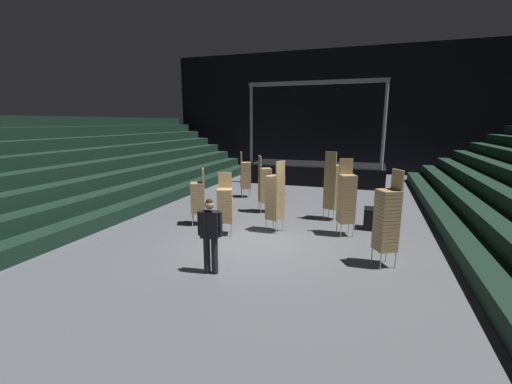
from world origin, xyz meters
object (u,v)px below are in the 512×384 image
chair_stack_mid_left (347,198)px  chair_stack_rear_centre (265,184)px  chair_stack_mid_centre (332,186)px  chair_stack_front_left (246,175)px  chair_stack_front_right (275,197)px  man_with_tie (210,232)px  chair_stack_rear_left (225,204)px  equipment_road_case (378,219)px  stage_riser (316,171)px  chair_stack_rear_right (198,197)px  chair_stack_mid_right (387,219)px

chair_stack_mid_left → chair_stack_rear_centre: size_ratio=1.08×
chair_stack_mid_centre → chair_stack_front_left: bearing=171.0°
chair_stack_front_right → chair_stack_rear_centre: size_ratio=1.04×
chair_stack_mid_centre → chair_stack_rear_centre: (-2.50, 0.20, -0.13)m
man_with_tie → chair_stack_rear_left: 2.69m
chair_stack_rear_left → equipment_road_case: size_ratio=2.09×
stage_riser → chair_stack_front_right: stage_riser is taller
chair_stack_rear_right → chair_stack_rear_left: bearing=-142.9°
man_with_tie → chair_stack_front_left: (-2.02, 7.66, 0.05)m
man_with_tie → chair_stack_mid_right: bearing=-164.1°
stage_riser → chair_stack_mid_left: bearing=-75.7°
chair_stack_front_left → chair_stack_rear_right: 4.44m
chair_stack_mid_left → stage_riser: bearing=-99.2°
chair_stack_mid_left → chair_stack_mid_right: 2.26m
stage_riser → chair_stack_mid_left: 9.29m
chair_stack_rear_centre → chair_stack_rear_right: bearing=-64.3°
chair_stack_front_left → stage_riser: bearing=129.3°
chair_stack_mid_right → chair_stack_rear_left: 4.58m
man_with_tie → chair_stack_mid_left: (2.66, 3.68, 0.17)m
equipment_road_case → chair_stack_mid_right: bearing=-88.3°
chair_stack_rear_centre → equipment_road_case: chair_stack_rear_centre is taller
chair_stack_mid_right → chair_stack_rear_left: (-4.49, 0.89, -0.21)m
chair_stack_front_right → equipment_road_case: bearing=-47.4°
chair_stack_mid_centre → chair_stack_rear_right: bearing=-132.1°
chair_stack_mid_right → chair_stack_rear_centre: (-4.14, 3.78, -0.08)m
chair_stack_mid_centre → equipment_road_case: bearing=-1.8°
man_with_tie → chair_stack_rear_right: bearing=-66.3°
chair_stack_front_left → chair_stack_rear_centre: bearing=10.7°
chair_stack_rear_left → chair_stack_mid_centre: bearing=-156.6°
chair_stack_mid_left → chair_stack_rear_right: bearing=-17.9°
chair_stack_mid_centre → equipment_road_case: size_ratio=2.66×
chair_stack_mid_right → stage_riser: bearing=-13.5°
chair_stack_mid_left → chair_stack_front_left: bearing=-63.9°
chair_stack_mid_right → chair_stack_rear_left: bearing=48.4°
man_with_tie → chair_stack_rear_left: chair_stack_rear_left is taller
man_with_tie → chair_stack_front_right: 3.40m
chair_stack_rear_right → chair_stack_front_right: bearing=-112.5°
stage_riser → chair_stack_rear_left: bearing=-96.5°
chair_stack_rear_left → man_with_tie: bearing=86.9°
stage_riser → equipment_road_case: size_ratio=8.15×
chair_stack_mid_left → equipment_road_case: size_ratio=2.56×
chair_stack_front_left → chair_stack_rear_centre: 2.73m
man_with_tie → chair_stack_mid_right: 4.07m
chair_stack_mid_centre → chair_stack_rear_centre: 2.51m
chair_stack_front_left → chair_stack_mid_right: 8.29m
stage_riser → man_with_tie: (-0.37, -12.67, 0.38)m
chair_stack_rear_centre → chair_stack_front_left: bearing=-172.8°
stage_riser → chair_stack_front_left: 5.57m
chair_stack_mid_right → equipment_road_case: size_ratio=2.56×
chair_stack_mid_left → chair_stack_mid_centre: size_ratio=0.96×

